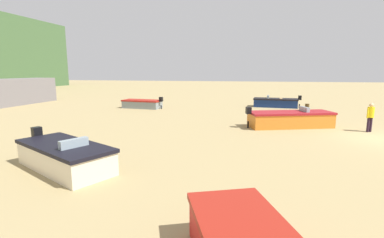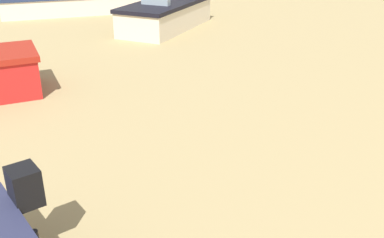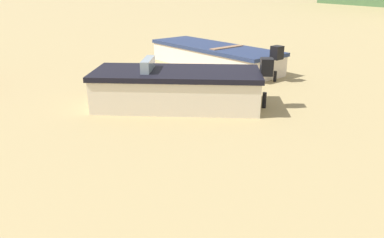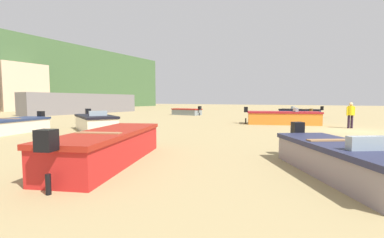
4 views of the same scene
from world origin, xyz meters
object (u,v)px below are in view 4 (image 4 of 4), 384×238
boat_cream_8 (96,123)px  boat_grey_6 (343,160)px  boat_orange_7 (283,118)px  mooring_post_near_water (311,115)px  boat_red_1 (109,147)px  boat_grey_2 (187,112)px  beach_walker_foreground (351,113)px  boat_navy_5 (300,113)px

boat_cream_8 → boat_grey_6: bearing=103.0°
boat_orange_7 → mooring_post_near_water: boat_orange_7 is taller
boat_red_1 → boat_grey_2: bearing=94.1°
boat_orange_7 → beach_walker_foreground: beach_walker_foreground is taller
boat_navy_5 → beach_walker_foreground: bearing=-152.7°
boat_cream_8 → beach_walker_foreground: bearing=151.8°
boat_grey_6 → mooring_post_near_water: bearing=-117.3°
boat_grey_2 → boat_grey_6: bearing=-133.9°
boat_grey_6 → beach_walker_foreground: (11.89, -0.49, 0.56)m
boat_navy_5 → beach_walker_foreground: beach_walker_foreground is taller
boat_grey_6 → boat_cream_8: size_ratio=0.95×
boat_grey_2 → boat_orange_7: 13.73m
beach_walker_foreground → boat_cream_8: bearing=2.1°
boat_red_1 → boat_grey_2: boat_red_1 is taller
boat_cream_8 → beach_walker_foreground: 15.48m
boat_red_1 → boat_cream_8: (4.81, 6.57, -0.00)m
mooring_post_near_water → boat_navy_5: bearing=14.7°
boat_grey_2 → boat_cream_8: size_ratio=0.90×
boat_orange_7 → boat_red_1: bearing=-27.0°
boat_navy_5 → boat_grey_6: bearing=-165.5°
boat_grey_6 → boat_cream_8: boat_cream_8 is taller
boat_grey_6 → mooring_post_near_water: size_ratio=3.83×
mooring_post_near_water → boat_orange_7: bearing=155.8°
boat_red_1 → mooring_post_near_water: 18.00m
boat_red_1 → boat_orange_7: bearing=60.0°
boat_navy_5 → boat_orange_7: (-9.79, -0.12, 0.05)m
boat_red_1 → boat_navy_5: 24.08m
boat_grey_6 → beach_walker_foreground: bearing=-127.2°
boat_navy_5 → boat_grey_6: 22.54m
boat_grey_6 → boat_orange_7: bearing=-108.5°
boat_navy_5 → boat_grey_6: (-22.22, -3.76, -0.03)m
boat_red_1 → boat_cream_8: boat_red_1 is taller
boat_grey_2 → mooring_post_near_water: boat_grey_2 is taller
boat_cream_8 → boat_navy_5: bearing=-176.8°
boat_grey_2 → boat_navy_5: (3.35, -12.01, 0.04)m
boat_navy_5 → mooring_post_near_water: (-6.35, -1.66, 0.11)m
boat_grey_2 → mooring_post_near_water: size_ratio=3.65×
boat_grey_6 → mooring_post_near_water: 16.01m
boat_grey_2 → beach_walker_foreground: bearing=-107.0°
boat_grey_2 → boat_grey_6: size_ratio=0.95×
boat_red_1 → boat_grey_2: 23.01m
boat_cream_8 → beach_walker_foreground: beach_walker_foreground is taller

